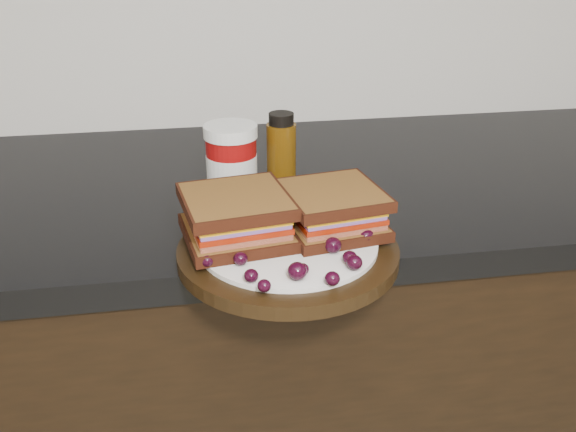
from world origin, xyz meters
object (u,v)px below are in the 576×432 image
Objects in this scene: sandwich_left at (236,217)px; condiment_jar at (232,163)px; plate at (288,252)px; oil_bottle at (281,153)px.

condiment_jar is at bearing 78.57° from sandwich_left.
condiment_jar reaches higher than plate.
oil_bottle is (0.09, 0.20, 0.01)m from sandwich_left.
plate is 2.21× the size of oil_bottle.
plate is 0.21m from condiment_jar.
sandwich_left is at bearing -114.03° from oil_bottle.
condiment_jar reaches higher than sandwich_left.
sandwich_left is 0.22m from oil_bottle.
oil_bottle reaches higher than plate.
oil_bottle is at bearing 83.30° from plate.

